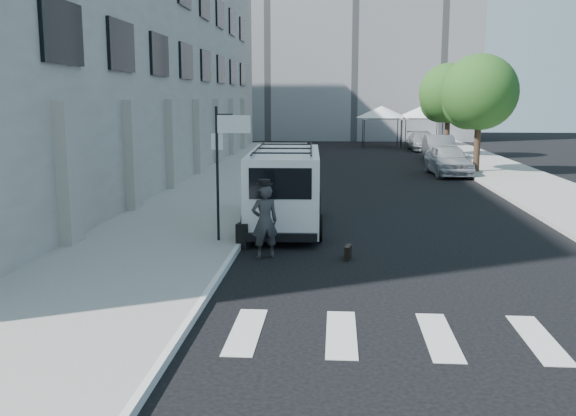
% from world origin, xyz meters
% --- Properties ---
extents(ground, '(120.00, 120.00, 0.00)m').
position_xyz_m(ground, '(0.00, 0.00, 0.00)').
color(ground, black).
rests_on(ground, ground).
extents(sidewalk_left, '(4.50, 48.00, 0.15)m').
position_xyz_m(sidewalk_left, '(-4.25, 16.00, 0.07)').
color(sidewalk_left, gray).
rests_on(sidewalk_left, ground).
extents(sidewalk_right, '(4.00, 56.00, 0.15)m').
position_xyz_m(sidewalk_right, '(9.00, 20.00, 0.07)').
color(sidewalk_right, gray).
rests_on(sidewalk_right, ground).
extents(building_left, '(10.00, 44.00, 12.00)m').
position_xyz_m(building_left, '(-11.50, 18.00, 6.00)').
color(building_left, gray).
rests_on(building_left, ground).
extents(building_far, '(22.00, 12.00, 25.00)m').
position_xyz_m(building_far, '(2.00, 50.00, 12.50)').
color(building_far, slate).
rests_on(building_far, ground).
extents(sign_pole, '(1.03, 0.07, 3.50)m').
position_xyz_m(sign_pole, '(-2.36, 3.20, 2.65)').
color(sign_pole, black).
rests_on(sign_pole, sidewalk_left).
extents(tree_near, '(3.80, 3.83, 6.03)m').
position_xyz_m(tree_near, '(7.50, 20.15, 3.97)').
color(tree_near, black).
rests_on(tree_near, ground).
extents(tree_far, '(3.80, 3.83, 6.03)m').
position_xyz_m(tree_far, '(7.50, 29.15, 3.97)').
color(tree_far, black).
rests_on(tree_far, ground).
extents(tent_left, '(4.00, 4.00, 3.20)m').
position_xyz_m(tent_left, '(4.00, 38.00, 2.71)').
color(tent_left, black).
rests_on(tent_left, ground).
extents(tent_right, '(4.00, 4.00, 3.20)m').
position_xyz_m(tent_right, '(7.20, 38.50, 2.71)').
color(tent_right, black).
rests_on(tent_right, ground).
extents(businessman, '(0.78, 0.65, 1.82)m').
position_xyz_m(businessman, '(-1.24, 2.00, 0.91)').
color(businessman, '#303032').
rests_on(businessman, ground).
extents(briefcase, '(0.19, 0.45, 0.34)m').
position_xyz_m(briefcase, '(0.79, 2.00, 0.17)').
color(briefcase, black).
rests_on(briefcase, ground).
extents(suitcase, '(0.37, 0.50, 1.27)m').
position_xyz_m(suitcase, '(-1.90, 3.00, 0.34)').
color(suitcase, black).
rests_on(suitcase, ground).
extents(cargo_van, '(2.36, 6.21, 2.31)m').
position_xyz_m(cargo_van, '(-1.05, 5.87, 1.20)').
color(cargo_van, white).
rests_on(cargo_van, ground).
extents(parked_car_a, '(2.12, 4.66, 1.55)m').
position_xyz_m(parked_car_a, '(6.09, 19.41, 0.78)').
color(parked_car_a, '#B1B3BA').
rests_on(parked_car_a, ground).
extents(parked_car_b, '(1.77, 4.80, 1.57)m').
position_xyz_m(parked_car_b, '(6.80, 26.80, 0.79)').
color(parked_car_b, '#53555A').
rests_on(parked_car_b, ground).
extents(parked_car_c, '(2.07, 4.74, 1.36)m').
position_xyz_m(parked_car_c, '(6.80, 34.76, 0.68)').
color(parked_car_c, '#919498').
rests_on(parked_car_c, ground).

